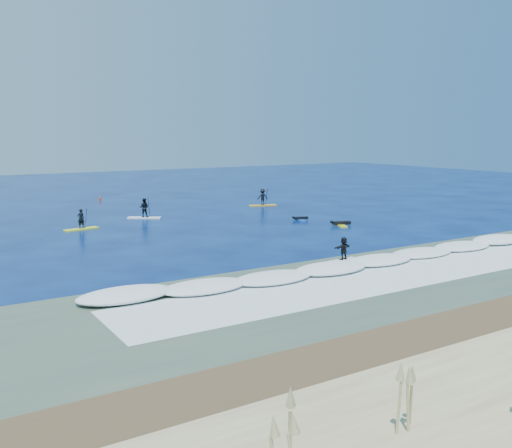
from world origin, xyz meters
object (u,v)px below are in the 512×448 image
sup_paddler_left (81,222)px  prone_paddler_far (300,219)px  wave_surfer (344,250)px  sup_paddler_center (144,210)px  prone_paddler_near (340,224)px  marker_buoy (100,199)px  sup_paddler_right (263,198)px

sup_paddler_left → prone_paddler_far: 19.25m
wave_surfer → sup_paddler_center: bearing=93.2°
prone_paddler_near → prone_paddler_far: (-1.20, 4.25, -0.03)m
prone_paddler_far → prone_paddler_near: bearing=-146.6°
prone_paddler_far → wave_surfer: (-8.08, -15.45, 0.71)m
prone_paddler_near → prone_paddler_far: size_ratio=1.19×
wave_surfer → marker_buoy: 40.00m
sup_paddler_left → marker_buoy: sup_paddler_left is taller
sup_paddler_left → marker_buoy: bearing=57.2°
wave_surfer → marker_buoy: bearing=89.2°
marker_buoy → wave_surfer: bearing=-85.6°
sup_paddler_left → prone_paddler_near: bearing=-38.3°
prone_paddler_near → marker_buoy: 31.21m
sup_paddler_right → wave_surfer: size_ratio=1.48×
prone_paddler_far → marker_buoy: (-11.14, 24.42, 0.12)m
sup_paddler_left → sup_paddler_right: size_ratio=0.93×
sup_paddler_left → wave_surfer: sup_paddler_left is taller
sup_paddler_center → prone_paddler_near: 18.31m
prone_paddler_near → marker_buoy: marker_buoy is taller
prone_paddler_near → sup_paddler_right: bearing=17.3°
prone_paddler_far → sup_paddler_left: bearing=90.9°
sup_paddler_right → marker_buoy: bearing=151.7°
sup_paddler_right → prone_paddler_far: bearing=-87.4°
marker_buoy → prone_paddler_far: bearing=-65.5°
sup_paddler_left → wave_surfer: (10.34, -21.00, 0.22)m
sup_paddler_center → marker_buoy: (0.54, 15.68, -0.56)m
sup_paddler_center → wave_surfer: (3.60, -24.20, 0.03)m
sup_paddler_right → prone_paddler_far: size_ratio=1.59×
sup_paddler_center → sup_paddler_right: 14.47m
sup_paddler_right → sup_paddler_left: bearing=-149.9°
prone_paddler_far → wave_surfer: size_ratio=0.93×
sup_paddler_center → marker_buoy: 15.70m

